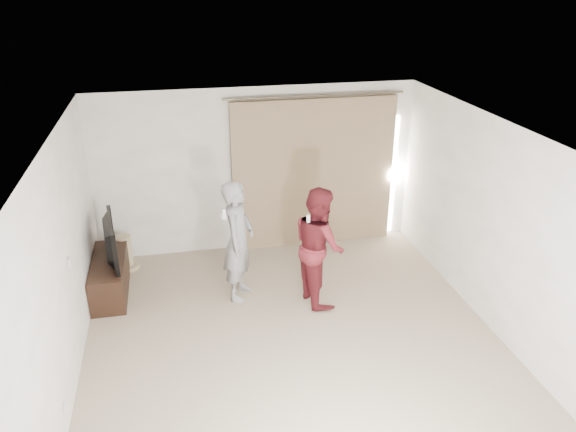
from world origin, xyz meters
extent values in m
plane|color=tan|center=(0.00, 0.00, 0.00)|extent=(5.50, 5.50, 0.00)
cube|color=white|center=(0.00, 2.75, 1.30)|extent=(5.00, 0.04, 2.60)
cube|color=white|center=(-2.50, 0.00, 1.30)|extent=(0.04, 5.50, 2.60)
cube|color=white|center=(-2.48, 0.40, 1.20)|extent=(0.02, 0.08, 0.12)
cube|color=white|center=(-2.48, -0.90, 0.30)|extent=(0.02, 0.08, 0.12)
cube|color=silver|center=(0.00, 0.00, 2.60)|extent=(5.00, 5.50, 0.01)
cube|color=#9A835E|center=(0.90, 2.68, 1.20)|extent=(2.60, 0.10, 2.40)
cylinder|color=brown|center=(0.90, 2.68, 2.44)|extent=(2.80, 0.03, 0.03)
cube|color=white|center=(2.26, 2.72, 1.05)|extent=(0.08, 0.04, 2.00)
cube|color=black|center=(-2.27, 1.73, 0.25)|extent=(0.45, 1.31, 0.50)
imported|color=black|center=(-2.27, 1.73, 0.80)|extent=(0.27, 1.06, 0.60)
cylinder|color=tan|center=(-2.10, 2.40, 0.03)|extent=(0.40, 0.40, 0.07)
cylinder|color=tan|center=(-2.10, 2.40, 0.30)|extent=(0.22, 0.22, 0.47)
imported|color=gray|center=(-0.50, 1.26, 0.85)|extent=(0.61, 0.73, 1.69)
cube|color=white|center=(-0.68, 1.16, 1.30)|extent=(0.04, 0.04, 0.14)
cube|color=white|center=(-0.68, 1.38, 1.19)|extent=(0.05, 0.05, 0.09)
imported|color=maroon|center=(0.54, 0.96, 0.82)|extent=(0.73, 0.88, 1.63)
cube|color=white|center=(0.36, 0.86, 1.25)|extent=(0.04, 0.04, 0.14)
cube|color=white|center=(0.36, 1.08, 1.14)|extent=(0.05, 0.05, 0.09)
camera|label=1|loc=(-1.25, -5.46, 4.19)|focal=35.00mm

